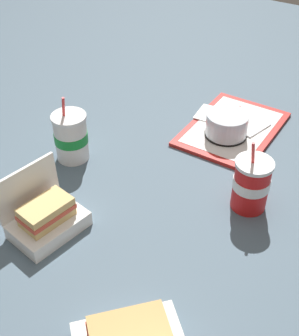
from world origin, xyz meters
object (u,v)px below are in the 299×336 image
object	(u,v)px
food_tray	(233,129)
ketchup_cup	(237,111)
cake_container	(227,125)
soda_cup_back	(71,137)
plastic_fork	(259,130)
soda_cup_corner	(251,184)
clamshell_sandwich_corner	(46,217)

from	to	relation	value
food_tray	ketchup_cup	world-z (taller)	ketchup_cup
food_tray	cake_container	world-z (taller)	cake_container
cake_container	soda_cup_back	distance (m)	0.48
cake_container	plastic_fork	size ratio (longest dim) A/B	1.21
ketchup_cup	soda_cup_corner	size ratio (longest dim) A/B	0.19
ketchup_cup	clamshell_sandwich_corner	world-z (taller)	clamshell_sandwich_corner
ketchup_cup	plastic_fork	world-z (taller)	ketchup_cup
soda_cup_back	soda_cup_corner	bearing A→B (deg)	98.43
food_tray	soda_cup_corner	size ratio (longest dim) A/B	1.82
cake_container	plastic_fork	distance (m)	0.12
food_tray	ketchup_cup	distance (m)	0.08
clamshell_sandwich_corner	ketchup_cup	bearing A→B (deg)	165.31
ketchup_cup	plastic_fork	bearing A→B (deg)	62.00
cake_container	ketchup_cup	xyz separation A→B (m)	(-0.13, -0.02, -0.02)
clamshell_sandwich_corner	soda_cup_corner	bearing A→B (deg)	131.58
ketchup_cup	plastic_fork	size ratio (longest dim) A/B	0.36
ketchup_cup	soda_cup_back	size ratio (longest dim) A/B	0.19
plastic_fork	soda_cup_back	world-z (taller)	soda_cup_back
cake_container	ketchup_cup	distance (m)	0.13
food_tray	cake_container	xyz separation A→B (m)	(0.05, -0.00, 0.04)
ketchup_cup	clamshell_sandwich_corner	size ratio (longest dim) A/B	0.20
clamshell_sandwich_corner	soda_cup_back	world-z (taller)	soda_cup_back
soda_cup_back	plastic_fork	bearing A→B (deg)	133.57
cake_container	plastic_fork	bearing A→B (deg)	132.88
clamshell_sandwich_corner	plastic_fork	bearing A→B (deg)	156.61
food_tray	clamshell_sandwich_corner	world-z (taller)	clamshell_sandwich_corner
food_tray	soda_cup_back	world-z (taller)	soda_cup_back
cake_container	plastic_fork	xyz separation A→B (m)	(-0.08, 0.08, -0.03)
clamshell_sandwich_corner	soda_cup_corner	xyz separation A→B (m)	(-0.35, 0.39, 0.03)
plastic_fork	soda_cup_corner	xyz separation A→B (m)	(0.33, 0.10, 0.06)
plastic_fork	soda_cup_corner	bearing A→B (deg)	32.43
plastic_fork	soda_cup_back	xyz separation A→B (m)	(0.41, -0.43, 0.06)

